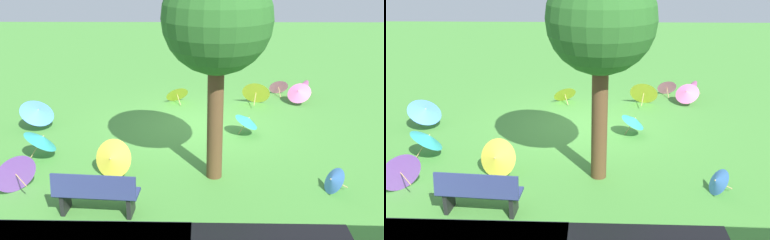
{
  "view_description": "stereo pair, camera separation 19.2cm",
  "coord_description": "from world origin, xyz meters",
  "views": [
    {
      "loc": [
        0.03,
        11.81,
        4.72
      ],
      "look_at": [
        0.12,
        1.09,
        0.6
      ],
      "focal_mm": 41.2,
      "sensor_mm": 36.0,
      "label": 1
    },
    {
      "loc": [
        -0.16,
        11.81,
        4.72
      ],
      "look_at": [
        0.12,
        1.09,
        0.6
      ],
      "focal_mm": 41.2,
      "sensor_mm": 36.0,
      "label": 2
    }
  ],
  "objects": [
    {
      "name": "ground",
      "position": [
        0.0,
        0.0,
        0.0
      ],
      "size": [
        40.0,
        40.0,
        0.0
      ],
      "primitive_type": "plane",
      "color": "#478C38"
    },
    {
      "name": "park_bench",
      "position": [
        1.9,
        4.6,
        0.47
      ],
      "size": [
        1.63,
        0.61,
        0.9
      ],
      "color": "navy",
      "rests_on": "ground"
    },
    {
      "name": "shade_tree",
      "position": [
        -0.39,
        3.03,
        3.42
      ],
      "size": [
        2.24,
        2.24,
        4.6
      ],
      "color": "brown",
      "rests_on": "ground"
    },
    {
      "name": "parasol_blue_0",
      "position": [
        4.46,
        0.24,
        0.52
      ],
      "size": [
        1.26,
        1.27,
        0.85
      ],
      "color": "tan",
      "rests_on": "ground"
    },
    {
      "name": "parasol_yellow_0",
      "position": [
        -1.96,
        -1.99,
        0.43
      ],
      "size": [
        1.01,
        0.93,
        0.86
      ],
      "color": "tan",
      "rests_on": "ground"
    },
    {
      "name": "parasol_teal_0",
      "position": [
        -1.39,
        0.65,
        0.44
      ],
      "size": [
        0.78,
        0.79,
        0.67
      ],
      "color": "tan",
      "rests_on": "ground"
    },
    {
      "name": "parasol_yellow_1",
      "position": [
        0.65,
        -2.11,
        0.32
      ],
      "size": [
        0.91,
        0.82,
        0.65
      ],
      "color": "tan",
      "rests_on": "ground"
    },
    {
      "name": "parasol_blue_1",
      "position": [
        -2.83,
        3.7,
        0.28
      ],
      "size": [
        0.59,
        0.64,
        0.56
      ],
      "color": "tan",
      "rests_on": "ground"
    },
    {
      "name": "parasol_yellow_2",
      "position": [
        1.88,
        3.06,
        0.43
      ],
      "size": [
        0.99,
        0.89,
        0.87
      ],
      "color": "tan",
      "rests_on": "ground"
    },
    {
      "name": "parasol_pink_0",
      "position": [
        -3.67,
        -2.91,
        0.3
      ],
      "size": [
        0.61,
        0.64,
        0.59
      ],
      "color": "tan",
      "rests_on": "ground"
    },
    {
      "name": "parasol_pink_1",
      "position": [
        -3.34,
        -1.95,
        0.42
      ],
      "size": [
        1.01,
        0.98,
        0.74
      ],
      "color": "tan",
      "rests_on": "ground"
    },
    {
      "name": "parasol_pink_2",
      "position": [
        -2.87,
        -3.02,
        0.31
      ],
      "size": [
        0.68,
        0.68,
        0.61
      ],
      "color": "tan",
      "rests_on": "ground"
    },
    {
      "name": "parasol_teal_1",
      "position": [
        3.73,
        2.13,
        0.5
      ],
      "size": [
        1.01,
        1.04,
        0.8
      ],
      "color": "tan",
      "rests_on": "ground"
    },
    {
      "name": "parasol_purple_0",
      "position": [
        3.79,
        3.73,
        0.45
      ],
      "size": [
        0.89,
        0.89,
        0.9
      ],
      "color": "tan",
      "rests_on": "ground"
    }
  ]
}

